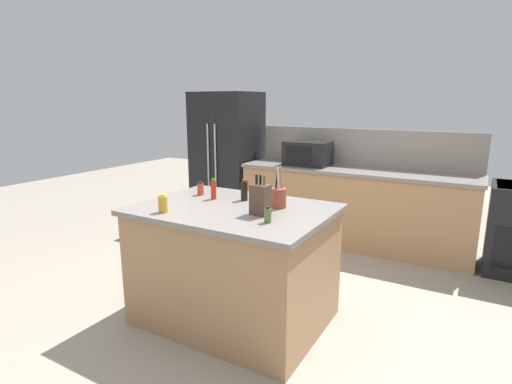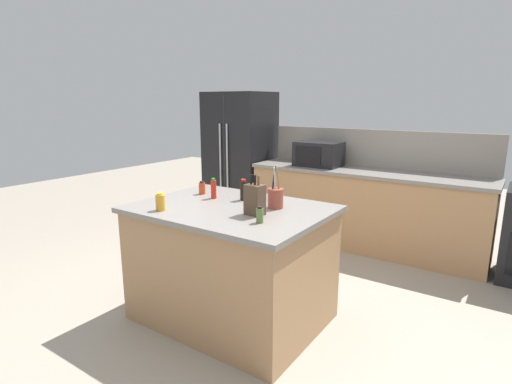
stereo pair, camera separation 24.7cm
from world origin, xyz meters
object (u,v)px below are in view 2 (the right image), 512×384
(knife_block, at_px, (255,199))
(spice_jar_oregano, at_px, (260,215))
(refrigerator, at_px, (240,158))
(spice_jar_paprika, at_px, (202,188))
(honey_jar, at_px, (160,202))
(soy_sauce_bottle, at_px, (244,190))
(microwave, at_px, (318,154))
(hot_sauce_bottle, at_px, (214,189))
(utensil_crock, at_px, (275,197))

(knife_block, xyz_separation_m, spice_jar_oregano, (0.14, -0.14, -0.06))
(refrigerator, distance_m, knife_block, 2.98)
(refrigerator, bearing_deg, spice_jar_paprika, -61.78)
(knife_block, height_order, honey_jar, knife_block)
(honey_jar, bearing_deg, spice_jar_paprika, 100.27)
(soy_sauce_bottle, bearing_deg, spice_jar_oregano, -44.24)
(microwave, bearing_deg, knife_block, -75.41)
(spice_jar_oregano, distance_m, soy_sauce_bottle, 0.64)
(microwave, distance_m, spice_jar_paprika, 2.01)
(refrigerator, distance_m, spice_jar_paprika, 2.33)
(refrigerator, relative_size, knife_block, 6.43)
(refrigerator, distance_m, spice_jar_oregano, 3.18)
(refrigerator, height_order, hot_sauce_bottle, refrigerator)
(hot_sauce_bottle, height_order, spice_jar_oregano, hot_sauce_bottle)
(microwave, xyz_separation_m, knife_block, (0.59, -2.28, -0.04))
(microwave, relative_size, spice_jar_oregano, 4.89)
(hot_sauce_bottle, distance_m, spice_jar_oregano, 0.79)
(hot_sauce_bottle, bearing_deg, spice_jar_oregano, -26.88)
(utensil_crock, height_order, soy_sauce_bottle, utensil_crock)
(spice_jar_paprika, relative_size, spice_jar_oregano, 1.02)
(spice_jar_paprika, bearing_deg, microwave, 85.43)
(spice_jar_oregano, bearing_deg, utensil_crock, 106.43)
(microwave, distance_m, spice_jar_oregano, 2.53)
(utensil_crock, distance_m, spice_jar_oregano, 0.40)
(honey_jar, bearing_deg, refrigerator, 114.62)
(honey_jar, bearing_deg, spice_jar_oregano, 11.34)
(microwave, relative_size, utensil_crock, 1.73)
(hot_sauce_bottle, relative_size, spice_jar_oregano, 1.53)
(microwave, xyz_separation_m, spice_jar_oregano, (0.73, -2.42, -0.10))
(utensil_crock, height_order, hot_sauce_bottle, utensil_crock)
(refrigerator, xyz_separation_m, knife_block, (1.85, -2.33, 0.12))
(microwave, distance_m, utensil_crock, 2.13)
(refrigerator, distance_m, microwave, 1.27)
(spice_jar_oregano, bearing_deg, microwave, 106.79)
(spice_jar_paprika, height_order, spice_jar_oregano, spice_jar_paprika)
(microwave, height_order, knife_block, microwave)
(honey_jar, height_order, spice_jar_paprika, honey_jar)
(soy_sauce_bottle, bearing_deg, hot_sauce_bottle, -159.43)
(soy_sauce_bottle, bearing_deg, utensil_crock, -10.27)
(hot_sauce_bottle, relative_size, spice_jar_paprika, 1.49)
(knife_block, xyz_separation_m, hot_sauce_bottle, (-0.57, 0.21, -0.03))
(utensil_crock, bearing_deg, spice_jar_paprika, 177.26)
(spice_jar_oregano, xyz_separation_m, soy_sauce_bottle, (-0.46, 0.45, 0.03))
(refrigerator, bearing_deg, soy_sauce_bottle, -52.90)
(utensil_crock, distance_m, honey_jar, 0.86)
(knife_block, distance_m, hot_sauce_bottle, 0.61)
(spice_jar_paprika, bearing_deg, refrigerator, 118.22)
(microwave, relative_size, hot_sauce_bottle, 3.20)
(spice_jar_oregano, bearing_deg, honey_jar, -168.66)
(knife_block, bearing_deg, microwave, 108.85)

